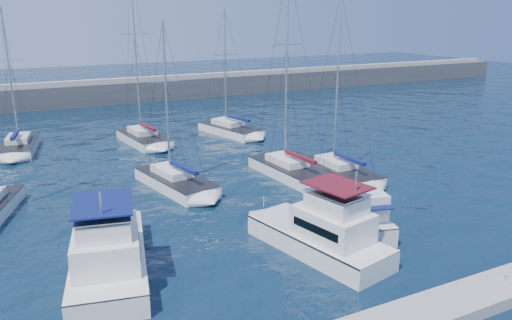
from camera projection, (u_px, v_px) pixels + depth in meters
name	position (u px, v px, depth m)	size (l,w,h in m)	color
ground	(252.00, 237.00, 29.82)	(220.00, 220.00, 0.00)	black
breakwater	(97.00, 96.00, 74.05)	(160.00, 6.00, 4.45)	#424244
dock_cleat_near_stbd	(505.00, 279.00, 23.65)	(0.16, 0.16, 0.25)	silver
motor_yacht_port_inner	(108.00, 255.00, 25.16)	(5.59, 10.34, 4.69)	silver
motor_yacht_stbd_inner	(323.00, 235.00, 27.41)	(4.98, 9.09, 4.69)	silver
motor_yacht_stbd_outer	(359.00, 216.00, 30.39)	(3.79, 6.24, 3.20)	silver
sailboat_mid_c	(175.00, 182.00, 37.96)	(4.53, 8.54, 12.74)	silver
sailboat_mid_d	(290.00, 170.00, 40.73)	(3.82, 8.52, 16.89)	silver
sailboat_mid_e	(339.00, 172.00, 40.27)	(3.23, 7.83, 14.69)	silver
sailboat_back_a	(19.00, 147.00, 47.88)	(4.24, 7.84, 13.78)	silver
sailboat_back_b	(144.00, 138.00, 51.04)	(4.14, 8.10, 17.56)	silver
sailboat_back_c	(230.00, 129.00, 54.98)	(5.07, 8.58, 13.67)	silver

